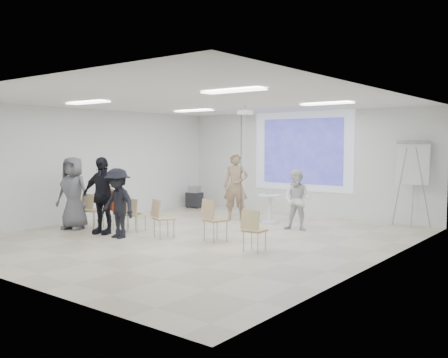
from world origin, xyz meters
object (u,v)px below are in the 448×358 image
Objects in this scene: player_left at (236,182)px; flipchart_easel at (413,164)px; chair_far_left at (91,208)px; audience_mid at (117,199)px; chair_left_inner at (134,212)px; chair_left_mid at (114,205)px; chair_center at (161,215)px; pedestal_table at (270,207)px; player_right at (298,197)px; audience_outer at (73,189)px; chair_right_inner at (212,217)px; audience_left at (102,190)px; av_cart at (194,198)px; laptop at (137,214)px; chair_right_far at (253,227)px.

player_left is 4.54m from flipchart_easel.
chair_far_left is 0.49× the size of audience_mid.
chair_left_inner is 0.37× the size of flipchart_easel.
chair_left_inner is (0.69, 0.01, -0.13)m from chair_left_mid.
pedestal_table is at bearing 98.67° from chair_center.
chair_far_left is at bearing -149.59° from player_left.
audience_mid reaches higher than chair_left_mid.
pedestal_table is 4.11m from audience_mid.
player_left is 2.21m from player_right.
player_right is at bearing -38.99° from player_left.
chair_center is 0.44× the size of audience_outer.
audience_left is (-2.60, -0.84, 0.48)m from chair_right_inner.
audience_outer is (-0.78, -0.62, 0.39)m from chair_left_mid.
chair_left_inner is (-2.91, -2.56, -0.34)m from player_right.
player_left is at bearing -175.10° from pedestal_table.
pedestal_table is at bearing 31.92° from audience_outer.
chair_left_inner is at bearing -120.44° from pedestal_table.
chair_center is (2.30, 0.11, 0.01)m from chair_far_left.
av_cart is (-1.82, 4.19, -0.15)m from chair_left_inner.
laptop is at bearing -70.73° from av_cart.
av_cart is at bearing 92.92° from chair_far_left.
chair_far_left is 4.51m from av_cart.
chair_left_inner is at bearing 88.26° from laptop.
chair_right_far is at bearing -43.63° from av_cart.
flipchart_easel is (6.16, 4.98, 1.08)m from chair_far_left.
player_left is 1.28× the size of player_right.
pedestal_table is 3.56m from chair_right_far.
chair_right_far reaches higher than pedestal_table.
chair_far_left is at bearing -175.14° from chair_left_inner.
player_right reaches higher than laptop.
chair_right_inner is at bearing 4.12° from chair_far_left.
flipchart_easel is at bearing -5.53° from player_left.
av_cart is (-4.73, 1.63, -0.49)m from player_right.
chair_right_inner is 0.42× the size of flipchart_easel.
chair_right_inner reaches higher than pedestal_table.
chair_left_mid is (-3.60, -2.57, -0.22)m from player_right.
chair_right_far is at bearing -9.19° from chair_left_inner.
chair_far_left is at bearing -134.75° from chair_left_mid.
flipchart_easel is 6.87m from av_cart.
chair_center is 2.61m from audience_outer.
audience_mid is (-0.77, -0.56, 0.36)m from chair_center.
chair_left_inner is at bearing -167.54° from chair_center.
chair_far_left is 2.30m from chair_center.
chair_right_far is 6.79m from av_cart.
audience_left is 1.17× the size of audience_mid.
chair_right_inner is at bearing -1.57° from chair_left_inner.
player_right reaches higher than pedestal_table.
chair_left_inner is 0.40× the size of audience_outer.
chair_left_mid is at bearing -143.85° from player_left.
chair_right_inner is at bearing 28.62° from audience_mid.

